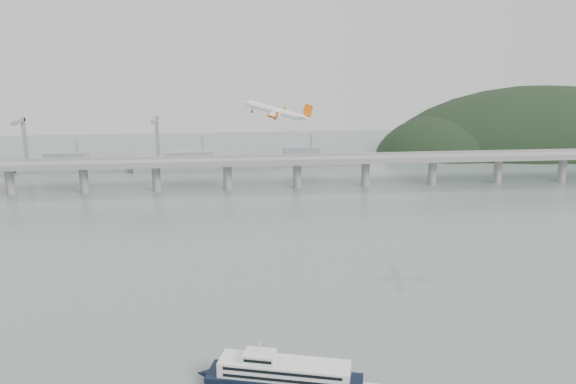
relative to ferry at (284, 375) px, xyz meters
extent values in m
plane|color=slate|center=(11.07, 52.23, -4.20)|extent=(900.00, 900.00, 0.00)
cube|color=gray|center=(11.07, 252.23, 15.80)|extent=(800.00, 22.00, 2.20)
cube|color=gray|center=(11.07, 241.73, 17.80)|extent=(800.00, 0.60, 1.80)
cube|color=gray|center=(11.07, 262.73, 17.80)|extent=(800.00, 0.60, 1.80)
cylinder|color=gray|center=(-168.93, 252.23, 5.30)|extent=(6.00, 6.00, 21.00)
cylinder|color=gray|center=(-118.93, 252.23, 5.30)|extent=(6.00, 6.00, 21.00)
cylinder|color=gray|center=(-68.93, 252.23, 5.30)|extent=(6.00, 6.00, 21.00)
cylinder|color=gray|center=(-18.93, 252.23, 5.30)|extent=(6.00, 6.00, 21.00)
cylinder|color=gray|center=(31.07, 252.23, 5.30)|extent=(6.00, 6.00, 21.00)
cylinder|color=gray|center=(81.07, 252.23, 5.30)|extent=(6.00, 6.00, 21.00)
cylinder|color=gray|center=(131.07, 252.23, 5.30)|extent=(6.00, 6.00, 21.00)
cylinder|color=gray|center=(181.07, 252.23, 5.30)|extent=(6.00, 6.00, 21.00)
cylinder|color=gray|center=(231.07, 252.23, 5.30)|extent=(6.00, 6.00, 21.00)
ellipsoid|color=black|center=(281.07, 382.23, -22.20)|extent=(320.00, 150.00, 156.00)
ellipsoid|color=black|center=(186.07, 372.23, -16.20)|extent=(140.00, 110.00, 96.00)
cube|color=gray|center=(-138.93, 322.23, -0.20)|extent=(95.67, 20.15, 8.00)
cube|color=gray|center=(-148.43, 322.23, 7.80)|extent=(33.90, 15.02, 8.00)
cylinder|color=gray|center=(-138.93, 322.23, 15.80)|extent=(1.60, 1.60, 14.00)
cube|color=gray|center=(-38.93, 317.23, -0.20)|extent=(110.55, 21.43, 8.00)
cube|color=gray|center=(-49.93, 317.23, 7.80)|extent=(39.01, 16.73, 8.00)
cylinder|color=gray|center=(-38.93, 317.23, 15.80)|extent=(1.60, 1.60, 14.00)
cube|color=gray|center=(51.07, 327.23, -0.20)|extent=(85.00, 13.60, 8.00)
cube|color=gray|center=(42.57, 327.23, 7.80)|extent=(29.75, 11.90, 8.00)
cylinder|color=gray|center=(51.07, 327.23, 15.80)|extent=(1.60, 1.60, 14.00)
cube|color=gray|center=(-188.93, 352.23, 15.80)|extent=(3.00, 3.00, 40.00)
cube|color=gray|center=(-188.93, 342.23, 33.80)|extent=(3.00, 28.00, 3.00)
cube|color=gray|center=(-78.93, 352.23, 15.80)|extent=(3.00, 3.00, 40.00)
cube|color=gray|center=(-78.93, 342.23, 33.80)|extent=(3.00, 28.00, 3.00)
cube|color=black|center=(0.00, 0.00, -2.21)|extent=(51.18, 24.58, 3.98)
cone|color=black|center=(-25.94, 7.04, -2.21)|extent=(5.85, 5.15, 3.98)
cube|color=silver|center=(0.00, 0.00, 2.27)|extent=(42.97, 20.57, 4.98)
cube|color=black|center=(-1.32, -4.85, 3.57)|extent=(36.56, 10.07, 1.00)
cube|color=black|center=(-1.32, -4.85, 1.18)|extent=(36.56, 10.07, 1.00)
cube|color=black|center=(1.32, 4.85, 3.57)|extent=(36.56, 10.07, 1.00)
cube|color=black|center=(1.32, 4.85, 1.18)|extent=(36.56, 10.07, 1.00)
cube|color=silver|center=(-7.69, 2.09, 6.06)|extent=(11.44, 9.34, 2.59)
cube|color=black|center=(-8.61, -1.32, 6.06)|extent=(8.68, 2.46, 1.00)
cylinder|color=silver|center=(-7.69, 2.09, 9.24)|extent=(0.61, 0.61, 3.98)
cylinder|color=silver|center=(5.67, 113.69, 69.87)|extent=(25.00, 9.54, 9.30)
cone|color=silver|center=(-7.88, 116.54, 73.38)|extent=(4.94, 4.17, 4.03)
cone|color=silver|center=(19.75, 110.75, 66.67)|extent=(5.55, 4.00, 4.25)
cube|color=silver|center=(6.29, 113.51, 68.78)|extent=(10.18, 30.64, 2.94)
cube|color=silver|center=(19.06, 110.93, 67.50)|extent=(4.84, 11.07, 1.46)
cube|color=orange|center=(20.65, 110.75, 70.13)|extent=(5.33, 1.11, 6.62)
cylinder|color=orange|center=(5.66, 118.59, 67.65)|extent=(4.53, 3.03, 2.94)
cylinder|color=black|center=(3.88, 118.96, 68.11)|extent=(1.23, 2.15, 2.07)
cube|color=silver|center=(5.88, 118.59, 68.52)|extent=(2.43, 0.67, 1.60)
cylinder|color=orange|center=(3.76, 108.97, 68.15)|extent=(4.53, 3.03, 2.94)
cylinder|color=black|center=(1.98, 109.34, 68.61)|extent=(1.23, 2.15, 2.07)
cube|color=silver|center=(3.98, 108.97, 69.02)|extent=(2.43, 0.67, 1.60)
cylinder|color=black|center=(6.34, 115.79, 67.11)|extent=(0.91, 0.38, 2.17)
cylinder|color=black|center=(6.09, 115.78, 66.16)|extent=(1.25, 0.55, 1.21)
cylinder|color=black|center=(5.44, 111.24, 67.34)|extent=(0.91, 0.38, 2.17)
cylinder|color=black|center=(5.19, 111.24, 66.39)|extent=(1.25, 0.55, 1.21)
cylinder|color=black|center=(-5.12, 115.83, 70.08)|extent=(0.91, 0.38, 2.17)
cylinder|color=black|center=(-5.37, 115.83, 69.13)|extent=(1.25, 0.55, 1.21)
cube|color=orange|center=(11.19, 128.03, 68.61)|extent=(1.93, 0.46, 2.43)
cube|color=orange|center=(5.32, 98.28, 70.15)|extent=(1.93, 0.46, 2.43)
camera|label=1|loc=(-14.72, -172.15, 107.09)|focal=38.00mm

